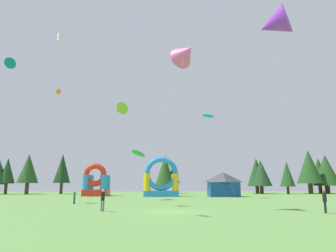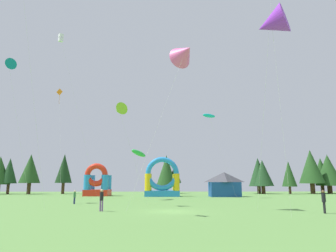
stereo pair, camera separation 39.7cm
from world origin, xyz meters
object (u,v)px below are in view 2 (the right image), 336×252
at_px(kite_teal_delta, 9,65).
at_px(kite_pink_delta, 185,53).
at_px(kite_orange_diamond, 60,94).
at_px(person_far_side, 102,198).
at_px(person_near_camera, 324,200).
at_px(inflatable_red_slide, 97,185).
at_px(festival_tent, 224,184).
at_px(kite_green_parafoil, 139,153).
at_px(kite_purple_delta, 272,23).
at_px(inflatable_orange_dome, 162,182).
at_px(person_midfield, 75,196).
at_px(kite_white_box, 61,39).
at_px(kite_cyan_parafoil, 209,116).
at_px(kite_lime_delta, 119,110).

relative_size(kite_teal_delta, kite_pink_delta, 1.13).
bearing_deg(kite_teal_delta, kite_orange_diamond, 75.87).
bearing_deg(person_far_side, kite_teal_delta, -30.91).
bearing_deg(person_near_camera, inflatable_red_slide, 44.21).
relative_size(kite_teal_delta, inflatable_red_slide, 3.12).
relative_size(person_near_camera, festival_tent, 0.35).
bearing_deg(person_far_side, kite_pink_delta, -163.72).
bearing_deg(festival_tent, kite_teal_delta, -152.39).
bearing_deg(kite_green_parafoil, kite_orange_diamond, 159.72).
bearing_deg(kite_purple_delta, inflatable_orange_dome, 102.97).
bearing_deg(person_midfield, inflatable_red_slide, 132.94).
height_order(kite_white_box, inflatable_red_slide, kite_white_box).
xyz_separation_m(kite_teal_delta, person_midfield, (10.17, -2.29, -16.82)).
distance_m(person_near_camera, festival_tent, 30.42).
bearing_deg(kite_cyan_parafoil, kite_teal_delta, -157.21).
xyz_separation_m(kite_cyan_parafoil, person_far_side, (-13.16, -23.56, -12.43)).
distance_m(kite_green_parafoil, person_near_camera, 27.00).
distance_m(person_near_camera, inflatable_red_slide, 42.05).
bearing_deg(kite_orange_diamond, inflatable_red_slide, 56.48).
xyz_separation_m(person_midfield, person_near_camera, (23.17, -11.64, 0.17)).
relative_size(kite_white_box, festival_tent, 4.93).
xyz_separation_m(kite_white_box, kite_pink_delta, (18.22, -17.30, -9.81)).
xyz_separation_m(person_far_side, inflatable_red_slide, (-6.78, 31.52, 0.97)).
bearing_deg(kite_teal_delta, inflatable_red_slide, 67.34).
bearing_deg(kite_orange_diamond, kite_lime_delta, -53.87).
height_order(person_far_side, inflatable_red_slide, inflatable_red_slide).
height_order(kite_teal_delta, inflatable_red_slide, kite_teal_delta).
distance_m(kite_orange_diamond, person_midfield, 22.74).
relative_size(kite_orange_diamond, inflatable_red_slide, 3.02).
height_order(kite_pink_delta, inflatable_red_slide, kite_pink_delta).
xyz_separation_m(person_midfield, person_far_side, (4.89, -9.41, 0.20)).
distance_m(kite_white_box, inflatable_red_slide, 26.53).
relative_size(kite_green_parafoil, person_midfield, 4.85).
distance_m(kite_purple_delta, kite_pink_delta, 9.69).
bearing_deg(person_midfield, person_near_camera, 11.36).
distance_m(kite_cyan_parafoil, inflatable_red_slide, 24.34).
height_order(kite_white_box, person_near_camera, kite_white_box).
distance_m(kite_orange_diamond, kite_cyan_parafoil, 25.51).
distance_m(kite_green_parafoil, person_midfield, 12.60).
height_order(kite_lime_delta, inflatable_orange_dome, kite_lime_delta).
distance_m(kite_pink_delta, person_midfield, 20.45).
bearing_deg(inflatable_red_slide, person_far_side, -77.86).
bearing_deg(kite_white_box, kite_lime_delta, -47.21).
bearing_deg(person_midfield, kite_pink_delta, 4.40).
bearing_deg(person_far_side, festival_tent, -113.17).
bearing_deg(kite_purple_delta, festival_tent, 85.17).
relative_size(person_far_side, person_near_camera, 1.02).
bearing_deg(kite_lime_delta, kite_pink_delta, -36.58).
relative_size(kite_orange_diamond, festival_tent, 3.46).
bearing_deg(kite_lime_delta, kite_green_parafoil, 83.38).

